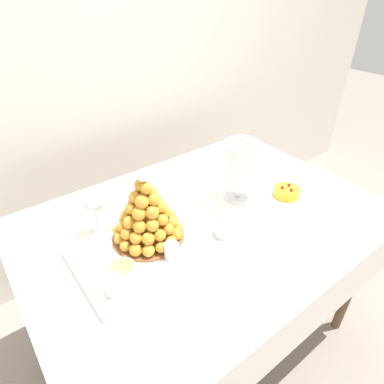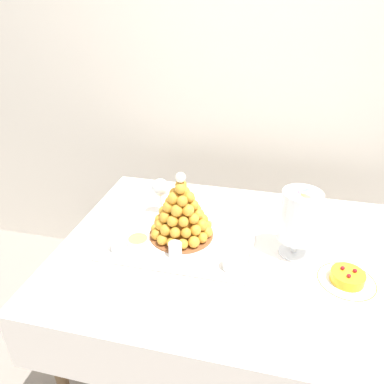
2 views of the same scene
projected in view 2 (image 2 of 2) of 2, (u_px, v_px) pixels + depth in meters
ground_plane at (230, 377)px, 1.74m from camera, size 12.00×12.00×0.00m
backdrop_wall at (265, 79)px, 1.90m from camera, size 4.80×0.10×2.50m
buffet_table at (239, 267)px, 1.41m from camera, size 1.39×0.99×0.78m
serving_tray at (179, 244)px, 1.39m from camera, size 0.57×0.34×0.02m
croquembouche at (181, 212)px, 1.39m from camera, size 0.26×0.26×0.28m
dessert_cup_left at (118, 244)px, 1.34m from camera, size 0.05×0.05×0.06m
dessert_cup_mid_left at (175, 250)px, 1.32m from camera, size 0.05×0.05×0.05m
dessert_cup_centre at (232, 263)px, 1.26m from camera, size 0.06×0.06×0.05m
creme_brulee_ramekin at (138, 240)px, 1.39m from camera, size 0.08×0.08×0.02m
macaron_goblet at (299, 216)px, 1.28m from camera, size 0.14×0.14×0.28m
fruit_tart_plate at (347, 279)px, 1.21m from camera, size 0.20×0.20×0.05m
wine_glass at (160, 189)px, 1.54m from camera, size 0.08×0.08×0.17m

